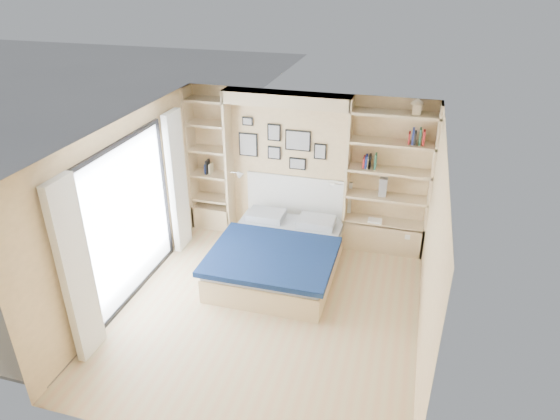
# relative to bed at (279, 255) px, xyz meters

# --- Properties ---
(ground) EXTENTS (4.50, 4.50, 0.00)m
(ground) POSITION_rel_bed_xyz_m (0.12, -0.98, -0.28)
(ground) COLOR tan
(ground) RESTS_ON ground
(room_shell) EXTENTS (4.50, 4.50, 4.50)m
(room_shell) POSITION_rel_bed_xyz_m (-0.26, 0.54, 0.79)
(room_shell) COLOR #E4C087
(room_shell) RESTS_ON ground
(bed) EXTENTS (1.80, 2.38, 1.07)m
(bed) POSITION_rel_bed_xyz_m (0.00, 0.00, 0.00)
(bed) COLOR beige
(bed) RESTS_ON ground
(photo_gallery) EXTENTS (1.48, 0.02, 0.82)m
(photo_gallery) POSITION_rel_bed_xyz_m (-0.33, 1.24, 1.32)
(photo_gallery) COLOR black
(photo_gallery) RESTS_ON ground
(reading_lamps) EXTENTS (1.92, 0.12, 0.15)m
(reading_lamps) POSITION_rel_bed_xyz_m (-0.18, 1.02, 0.82)
(reading_lamps) COLOR silver
(reading_lamps) RESTS_ON ground
(shelf_decor) EXTENTS (3.53, 0.23, 2.03)m
(shelf_decor) POSITION_rel_bed_xyz_m (1.18, 1.08, 1.40)
(shelf_decor) COLOR #A51E1E
(shelf_decor) RESTS_ON ground
(deck) EXTENTS (3.20, 4.00, 0.05)m
(deck) POSITION_rel_bed_xyz_m (-3.48, -0.98, -0.28)
(deck) COLOR #6A5F4E
(deck) RESTS_ON ground
(deck_chair) EXTENTS (0.61, 0.91, 0.86)m
(deck_chair) POSITION_rel_bed_xyz_m (-2.68, -0.11, 0.13)
(deck_chair) COLOR tan
(deck_chair) RESTS_ON ground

